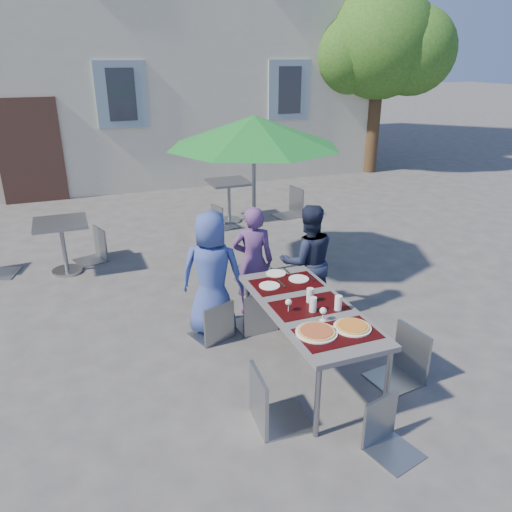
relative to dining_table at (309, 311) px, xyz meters
name	(u,v)px	position (x,y,z in m)	size (l,w,h in m)	color
ground	(232,367)	(-0.68, 0.35, -0.70)	(90.00, 90.00, 0.00)	#414143
tree	(381,44)	(5.86, 7.88, 2.55)	(3.60, 3.00, 4.70)	#422F1C
dining_table	(309,311)	(0.00, 0.00, 0.00)	(0.80, 1.85, 0.76)	#414146
pizza_near_left	(316,332)	(-0.17, -0.48, 0.07)	(0.37, 0.37, 0.03)	white
pizza_near_right	(352,327)	(0.17, -0.52, 0.07)	(0.34, 0.34, 0.03)	white
glassware	(317,302)	(0.04, -0.09, 0.13)	(0.52, 0.43, 0.15)	silver
place_settings	(282,279)	(0.00, 0.65, 0.06)	(0.62, 0.49, 0.01)	white
child_0	(212,274)	(-0.65, 1.13, 0.03)	(0.71, 0.46, 1.45)	#354893
child_1	(253,261)	(-0.06, 1.39, -0.01)	(0.50, 0.33, 1.37)	#583771
child_2	(308,261)	(0.54, 1.11, 0.01)	(0.69, 0.40, 1.41)	#1A213A
chair_0	(214,298)	(-0.69, 0.94, -0.18)	(0.50, 0.50, 0.89)	gray
chair_1	(257,285)	(-0.16, 0.96, -0.12)	(0.46, 0.47, 0.98)	gray
chair_2	(318,285)	(0.50, 0.76, -0.14)	(0.54, 0.55, 0.95)	#93999F
chair_3	(271,366)	(-0.64, -0.59, -0.10)	(0.48, 0.48, 1.02)	#8F949A
chair_4	(408,326)	(0.85, -0.43, -0.11)	(0.50, 0.50, 1.00)	gray
chair_5	(392,399)	(0.14, -1.19, -0.21)	(0.45, 0.46, 0.84)	gray
patio_umbrella	(254,133)	(0.38, 2.50, 1.35)	(2.38, 2.38, 2.27)	#A9ACB0
cafe_table_0	(62,237)	(-2.21, 3.54, -0.14)	(0.74, 0.74, 0.79)	#A9ACB0
bg_chair_r_0	(92,226)	(-1.77, 3.89, -0.13)	(0.54, 0.54, 0.96)	gray
cafe_table_1	(229,193)	(0.82, 5.00, -0.13)	(0.74, 0.74, 0.80)	#A9ACB0
bg_chair_l_1	(221,203)	(0.55, 4.66, -0.21)	(0.47, 0.47, 0.85)	gray
bg_chair_r_1	(292,185)	(2.10, 4.91, -0.07)	(0.54, 0.54, 1.06)	gray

